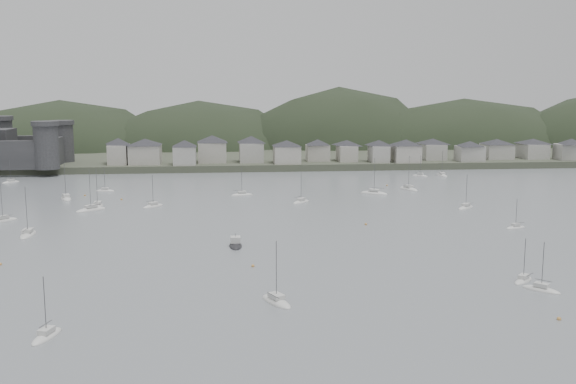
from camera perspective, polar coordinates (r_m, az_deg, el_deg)
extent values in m
plane|color=slate|center=(121.46, 3.64, -8.30)|extent=(900.00, 900.00, 0.00)
cube|color=#383D2D|center=(411.29, -3.12, 4.12)|extent=(900.00, 250.00, 3.00)
ellipsoid|color=black|center=(399.69, -19.04, 1.83)|extent=(138.98, 92.48, 81.13)
ellipsoid|color=black|center=(390.19, -7.70, 2.10)|extent=(132.08, 90.41, 79.74)
ellipsoid|color=black|center=(396.59, 4.38, 1.87)|extent=(133.88, 88.37, 101.41)
ellipsoid|color=black|center=(411.59, 14.89, 2.19)|extent=(165.81, 81.78, 82.55)
cylinder|color=#303032|center=(290.64, -20.33, 3.66)|extent=(10.00, 10.00, 18.00)
cylinder|color=#303032|center=(327.14, -23.80, 4.07)|extent=(11.00, 11.00, 19.00)
cylinder|color=#303032|center=(317.78, -19.08, 4.04)|extent=(10.00, 10.00, 17.00)
cube|color=#303032|center=(326.47, -23.81, 3.45)|extent=(56.00, 3.50, 12.00)
cube|color=#303032|center=(304.42, -19.65, 3.34)|extent=(3.50, 30.00, 12.00)
cube|color=#A2A094|center=(301.22, -14.55, 3.20)|extent=(8.34, 12.91, 8.59)
pyramid|color=#252429|center=(300.72, -14.59, 4.29)|extent=(15.78, 15.78, 3.01)
cube|color=#A2A094|center=(299.05, -12.35, 3.21)|extent=(13.68, 13.35, 8.36)
pyramid|color=#252429|center=(298.56, -12.38, 4.29)|extent=(20.07, 20.07, 2.93)
cube|color=#9C9A93|center=(292.30, -9.00, 3.16)|extent=(9.78, 10.20, 8.08)
pyramid|color=#252429|center=(291.81, -9.03, 4.22)|extent=(14.83, 14.83, 2.83)
cube|color=#A2A094|center=(301.41, -6.61, 3.47)|extent=(12.59, 13.33, 9.09)
pyramid|color=#252429|center=(300.89, -6.63, 4.64)|extent=(19.24, 19.24, 3.18)
cube|color=#9C9A93|center=(300.16, -3.22, 3.48)|extent=(10.74, 12.17, 8.87)
pyramid|color=#252429|center=(299.65, -3.23, 4.62)|extent=(17.01, 17.01, 3.10)
cube|color=#A2A094|center=(294.83, -0.11, 3.28)|extent=(11.63, 12.09, 7.69)
pyramid|color=#252429|center=(294.36, -0.11, 4.28)|extent=(17.61, 17.61, 2.69)
cube|color=#A2A094|center=(305.28, 2.60, 3.44)|extent=(10.37, 9.35, 7.44)
pyramid|color=#252429|center=(304.84, 2.61, 4.38)|extent=(14.65, 14.65, 2.60)
cube|color=#A2A094|center=(305.18, 5.15, 3.39)|extent=(8.24, 12.20, 7.22)
pyramid|color=#252429|center=(304.75, 5.17, 4.30)|extent=(15.17, 15.17, 2.53)
cube|color=#9C9A93|center=(303.04, 7.92, 3.32)|extent=(8.06, 10.91, 7.46)
pyramid|color=#252429|center=(302.59, 7.94, 4.27)|extent=(14.08, 14.08, 2.61)
cube|color=#A2A094|center=(304.76, 10.24, 3.32)|extent=(11.73, 11.78, 7.66)
pyramid|color=#252429|center=(304.31, 10.27, 4.29)|extent=(17.46, 17.46, 2.68)
cube|color=#9C9A93|center=(318.81, 12.49, 3.46)|extent=(10.19, 13.02, 7.33)
pyramid|color=#252429|center=(318.39, 12.52, 4.35)|extent=(17.23, 17.23, 2.57)
cube|color=#9C9A93|center=(315.60, 15.57, 3.25)|extent=(11.70, 9.81, 6.88)
pyramid|color=#252429|center=(315.20, 15.61, 4.09)|extent=(15.97, 15.97, 2.41)
cube|color=#9C9A93|center=(330.16, 17.74, 3.40)|extent=(12.83, 12.48, 7.00)
pyramid|color=#252429|center=(329.77, 17.78, 4.22)|extent=(18.79, 18.79, 2.45)
cube|color=#9C9A93|center=(338.36, 20.56, 3.38)|extent=(11.07, 13.50, 6.97)
pyramid|color=#252429|center=(337.98, 20.60, 4.17)|extent=(18.25, 18.25, 2.44)
cube|color=#9C9A93|center=(338.69, 23.46, 3.24)|extent=(13.75, 9.12, 7.34)
pyramid|color=#252429|center=(338.29, 23.51, 4.08)|extent=(16.97, 16.97, 2.57)
ellipsoid|color=silver|center=(104.28, -20.30, -11.78)|extent=(4.34, 7.58, 1.44)
cube|color=beige|center=(103.93, -20.34, -11.25)|extent=(2.26, 2.88, 0.70)
cylinder|color=#3F3F42|center=(102.76, -20.45, -9.34)|extent=(0.12, 0.12, 9.03)
cylinder|color=#3F3F42|center=(104.97, -20.39, -10.73)|extent=(1.06, 3.13, 0.10)
ellipsoid|color=silver|center=(210.81, -16.27, -1.23)|extent=(3.26, 9.51, 1.89)
cube|color=beige|center=(210.60, -16.29, -0.89)|extent=(2.16, 3.35, 0.70)
cylinder|color=#3F3F42|center=(209.86, -16.34, 0.40)|extent=(0.12, 0.12, 11.79)
cylinder|color=#3F3F42|center=(208.87, -16.39, -0.82)|extent=(0.21, 4.25, 0.10)
ellipsoid|color=silver|center=(228.47, -18.80, -0.58)|extent=(6.24, 10.07, 1.92)
cube|color=beige|center=(228.28, -18.81, -0.27)|extent=(3.16, 3.89, 0.70)
cylinder|color=#3F3F42|center=(227.58, -18.88, 0.95)|extent=(0.12, 0.12, 12.01)
cylinder|color=#3F3F42|center=(226.77, -19.06, -0.20)|extent=(1.61, 4.08, 0.10)
ellipsoid|color=silver|center=(209.81, 1.15, -0.91)|extent=(7.30, 7.52, 1.59)
cube|color=beige|center=(209.63, 1.15, -0.62)|extent=(3.18, 3.22, 0.70)
cylinder|color=#3F3F42|center=(209.00, 1.15, 0.47)|extent=(0.12, 0.12, 9.93)
cylinder|color=#3F3F42|center=(210.44, 0.85, -0.43)|extent=(2.53, 2.67, 0.10)
ellipsoid|color=silver|center=(224.60, -4.04, -0.28)|extent=(7.97, 4.07, 1.52)
cube|color=beige|center=(224.43, -4.04, -0.01)|extent=(2.97, 2.22, 0.70)
cylinder|color=#3F3F42|center=(223.87, -4.05, 0.96)|extent=(0.12, 0.12, 9.52)
cylinder|color=#3F3F42|center=(224.61, -4.39, 0.13)|extent=(3.36, 0.86, 0.10)
ellipsoid|color=silver|center=(127.83, 21.23, -8.00)|extent=(6.30, 6.78, 1.41)
cube|color=beige|center=(127.55, 21.26, -7.56)|extent=(2.78, 2.87, 0.70)
cylinder|color=#3F3F42|center=(126.63, 21.35, -6.03)|extent=(0.12, 0.12, 8.78)
cylinder|color=#3F3F42|center=(128.59, 21.41, -7.19)|extent=(2.15, 2.46, 0.10)
ellipsoid|color=silver|center=(206.98, 15.25, -1.37)|extent=(7.74, 7.44, 1.63)
cube|color=beige|center=(206.79, 15.26, -1.06)|extent=(3.31, 3.25, 0.70)
cylinder|color=#3F3F42|center=(206.14, 15.31, 0.07)|extent=(0.12, 0.12, 10.17)
cylinder|color=#3F3F42|center=(206.18, 15.65, -0.95)|extent=(2.76, 2.56, 0.10)
ellipsoid|color=silver|center=(196.32, -23.61, -2.35)|extent=(7.89, 8.13, 1.72)
cube|color=beige|center=(196.12, -23.64, -2.02)|extent=(3.44, 3.48, 0.70)
cylinder|color=#3F3F42|center=(195.39, -23.72, -0.77)|extent=(0.12, 0.12, 10.74)
cylinder|color=#3F3F42|center=(194.64, -23.45, -1.92)|extent=(2.73, 2.88, 0.10)
ellipsoid|color=silver|center=(112.93, -1.02, -9.60)|extent=(6.12, 8.82, 1.70)
cube|color=beige|center=(112.57, -1.02, -9.05)|extent=(2.97, 3.48, 0.70)
cylinder|color=#3F3F42|center=(111.31, -1.03, -6.94)|extent=(0.12, 0.12, 10.60)
cylinder|color=#3F3F42|center=(111.04, -1.31, -9.00)|extent=(1.74, 3.48, 0.10)
ellipsoid|color=silver|center=(132.51, 19.84, -7.33)|extent=(6.19, 5.94, 1.30)
cube|color=beige|center=(132.25, 19.86, -6.93)|extent=(2.64, 2.60, 0.70)
cylinder|color=#3F3F42|center=(131.43, 19.94, -5.56)|extent=(0.12, 0.12, 8.13)
cylinder|color=#3F3F42|center=(131.79, 20.37, -6.76)|extent=(2.22, 2.06, 0.10)
ellipsoid|color=silver|center=(276.70, -23.03, 0.77)|extent=(6.56, 6.55, 1.40)
cube|color=beige|center=(276.58, -23.05, 0.98)|extent=(2.83, 2.83, 0.70)
cylinder|color=#3F3F42|center=(276.15, -23.09, 1.70)|extent=(0.12, 0.12, 8.78)
cylinder|color=#3F3F42|center=(275.40, -22.93, 1.07)|extent=(2.31, 2.30, 0.10)
ellipsoid|color=silver|center=(241.93, -15.67, 0.07)|extent=(7.04, 3.17, 1.36)
cube|color=beige|center=(241.78, -15.68, 0.30)|extent=(2.58, 1.84, 0.70)
cylinder|color=#3F3F42|center=(241.31, -15.71, 1.10)|extent=(0.12, 0.12, 8.49)
cylinder|color=#3F3F42|center=(241.74, -15.97, 0.42)|extent=(3.04, 0.56, 0.10)
ellipsoid|color=silver|center=(278.92, 11.45, 1.37)|extent=(6.59, 6.08, 1.36)
cube|color=beige|center=(278.79, 11.46, 1.57)|extent=(2.79, 2.69, 0.70)
cylinder|color=#3F3F42|center=(278.39, 11.48, 2.27)|extent=(0.12, 0.12, 8.51)
cylinder|color=#3F3F42|center=(277.70, 11.33, 1.66)|extent=(2.39, 2.07, 0.10)
ellipsoid|color=silver|center=(229.21, 7.52, -0.15)|extent=(10.02, 8.13, 1.98)
cube|color=beige|center=(229.01, 7.53, 0.17)|extent=(4.10, 3.74, 0.70)
cylinder|color=#3F3F42|center=(228.30, 7.55, 1.43)|extent=(0.12, 0.12, 12.40)
cylinder|color=#3F3F42|center=(230.22, 7.83, 0.35)|extent=(3.78, 2.55, 0.10)
ellipsoid|color=silver|center=(181.35, 19.24, -2.99)|extent=(6.43, 3.76, 1.22)
cube|color=beige|center=(181.17, 19.25, -2.70)|extent=(2.45, 1.94, 0.70)
cylinder|color=#3F3F42|center=(180.60, 19.30, -1.75)|extent=(0.12, 0.12, 7.65)
cylinder|color=#3F3F42|center=(181.20, 19.61, -2.54)|extent=(2.65, 0.95, 0.10)
ellipsoid|color=silver|center=(206.52, -11.68, -1.26)|extent=(7.20, 7.35, 1.56)
cube|color=beige|center=(206.33, -11.69, -0.96)|extent=(3.13, 3.16, 0.70)
cylinder|color=#3F3F42|center=(205.70, -11.72, 0.12)|extent=(0.12, 0.12, 9.75)
cylinder|color=#3F3F42|center=(207.33, -11.93, -0.77)|extent=(2.50, 2.60, 0.10)
ellipsoid|color=silver|center=(240.81, 10.46, 0.22)|extent=(6.62, 10.14, 1.94)
cube|color=beige|center=(240.62, 10.47, 0.52)|extent=(3.28, 3.95, 0.70)
cylinder|color=#3F3F42|center=(239.96, 10.50, 1.68)|extent=(0.12, 0.12, 12.11)
cylinder|color=#3F3F42|center=(238.83, 10.43, 0.59)|extent=(1.78, 4.06, 0.10)
ellipsoid|color=silver|center=(204.73, -16.82, -1.55)|extent=(9.49, 8.68, 1.95)
cube|color=beige|center=(204.51, -16.83, -1.19)|extent=(4.00, 3.85, 0.70)
cylinder|color=#3F3F42|center=(203.73, -16.89, 0.19)|extent=(0.12, 0.12, 12.21)
cylinder|color=#3F3F42|center=(203.07, -16.53, -1.09)|extent=(3.43, 2.91, 0.10)
ellipsoid|color=silver|center=(282.29, 13.28, 1.39)|extent=(3.61, 8.62, 1.67)
cube|color=beige|center=(282.15, 13.29, 1.62)|extent=(2.16, 3.12, 0.70)
cylinder|color=#3F3F42|center=(281.65, 13.32, 2.48)|extent=(0.12, 0.12, 10.47)
cylinder|color=#3F3F42|center=(283.54, 13.22, 1.77)|extent=(0.52, 3.75, 0.10)
ellipsoid|color=silver|center=(175.19, -21.74, -3.53)|extent=(3.21, 9.71, 1.94)
cube|color=beige|center=(174.93, -21.76, -3.13)|extent=(2.17, 3.41, 0.70)
cylinder|color=#3F3F42|center=(174.03, -21.86, -1.54)|extent=(0.12, 0.12, 12.10)
cylinder|color=#3F3F42|center=(173.19, -21.94, -3.07)|extent=(0.15, 4.36, 0.10)
ellipsoid|color=black|center=(152.32, -4.60, -4.72)|extent=(2.95, 8.08, 1.77)
cube|color=beige|center=(151.97, -4.61, -4.16)|extent=(2.27, 2.43, 1.40)
cylinder|color=#3F3F42|center=(151.77, -4.61, -3.83)|extent=(0.10, 0.10, 1.20)
sphere|color=#BF873F|center=(233.40, -17.30, -0.29)|extent=(0.70, 0.70, 0.70)
sphere|color=#BF873F|center=(249.09, 8.64, 0.58)|extent=(0.70, 0.70, 0.70)
sphere|color=#BF873F|center=(134.89, -3.08, -6.46)|extent=(0.70, 0.70, 0.70)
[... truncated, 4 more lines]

